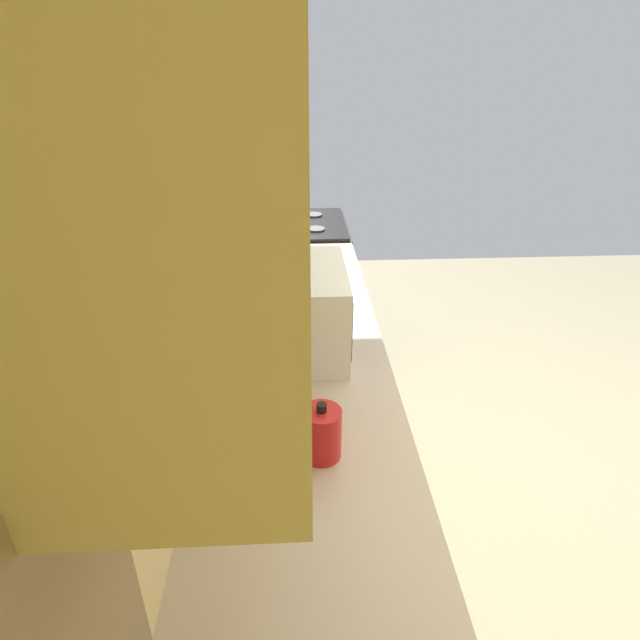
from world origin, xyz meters
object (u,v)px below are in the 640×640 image
object	(u,v)px
microwave	(294,310)
kettle	(322,433)
oven_range	(298,287)
bowl	(306,254)

from	to	relation	value
microwave	kettle	bearing A→B (deg)	-173.56
oven_range	kettle	xyz separation A→B (m)	(-2.14, -0.04, 0.51)
microwave	kettle	size ratio (longest dim) A/B	2.67
oven_range	kettle	bearing A→B (deg)	-178.89
oven_range	kettle	size ratio (longest dim) A/B	5.97
bowl	oven_range	bearing A→B (deg)	3.92
oven_range	bowl	size ratio (longest dim) A/B	6.42
bowl	kettle	bearing A→B (deg)	180.00
oven_range	bowl	distance (m)	0.76
microwave	kettle	xyz separation A→B (m)	(-0.61, -0.07, -0.08)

